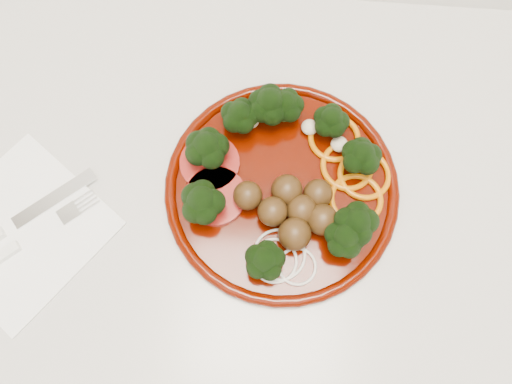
# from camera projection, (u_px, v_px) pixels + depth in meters

# --- Properties ---
(counter) EXTENTS (2.40, 0.60, 0.90)m
(counter) POSITION_uv_depth(u_px,v_px,m) (142.00, 255.00, 1.04)
(counter) COLOR silver
(counter) RESTS_ON ground
(plate) EXTENTS (0.28, 0.28, 0.06)m
(plate) POSITION_uv_depth(u_px,v_px,m) (285.00, 182.00, 0.59)
(plate) COLOR #400900
(plate) RESTS_ON counter
(napkin) EXTENTS (0.25, 0.25, 0.00)m
(napkin) POSITION_uv_depth(u_px,v_px,m) (21.00, 230.00, 0.59)
(napkin) COLOR white
(napkin) RESTS_ON counter
(fork) EXTENTS (0.14, 0.13, 0.01)m
(fork) POSITION_uv_depth(u_px,v_px,m) (6.00, 253.00, 0.57)
(fork) COLOR white
(fork) RESTS_ON napkin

